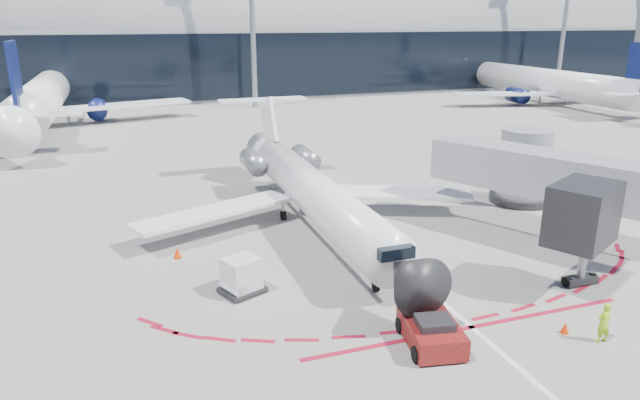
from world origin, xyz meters
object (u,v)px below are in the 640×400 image
object	(u,v)px
ramp_worker	(604,323)
uld_container	(242,276)
regional_jet	(310,189)
pushback_tug	(431,332)

from	to	relation	value
ramp_worker	uld_container	bearing A→B (deg)	-34.35
regional_jet	pushback_tug	size ratio (longest dim) A/B	5.34
regional_jet	uld_container	distance (m)	9.34
uld_container	ramp_worker	bearing A→B (deg)	-57.79
pushback_tug	uld_container	xyz separation A→B (m)	(-5.72, 6.34, 0.28)
pushback_tug	uld_container	distance (m)	8.55
uld_container	regional_jet	bearing A→B (deg)	30.18
ramp_worker	pushback_tug	bearing A→B (deg)	-16.78
pushback_tug	ramp_worker	xyz separation A→B (m)	(6.08, -1.91, 0.27)
pushback_tug	uld_container	size ratio (longest dim) A/B	2.17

